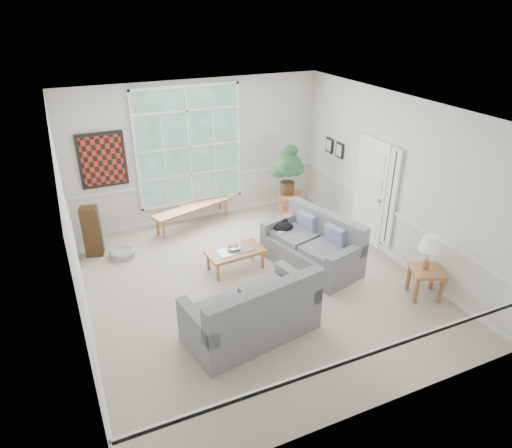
{
  "coord_description": "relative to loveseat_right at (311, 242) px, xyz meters",
  "views": [
    {
      "loc": [
        -2.66,
        -6.02,
        4.45
      ],
      "look_at": [
        0.1,
        0.2,
        1.05
      ],
      "focal_mm": 32.0,
      "sensor_mm": 36.0,
      "label": 1
    }
  ],
  "objects": [
    {
      "name": "pet_bed",
      "position": [
        -3.11,
        1.74,
        -0.42
      ],
      "size": [
        0.56,
        0.56,
        0.14
      ],
      "primitive_type": "cylinder",
      "rotation": [
        0.0,
        0.0,
        0.2
      ],
      "color": "gray",
      "rests_on": "floor"
    },
    {
      "name": "loveseat_front",
      "position": [
        -1.75,
        -1.29,
        0.02
      ],
      "size": [
        2.01,
        1.28,
        1.01
      ],
      "primitive_type": "cube",
      "rotation": [
        0.0,
        0.0,
        0.18
      ],
      "color": "slate",
      "rests_on": "floor"
    },
    {
      "name": "floor",
      "position": [
        -1.18,
        -0.16,
        -0.49
      ],
      "size": [
        5.5,
        6.0,
        0.01
      ],
      "primitive_type": "cube",
      "color": "#ACA08F",
      "rests_on": "ground"
    },
    {
      "name": "houseplant",
      "position": [
        0.57,
        2.06,
        0.61
      ],
      "size": [
        0.88,
        0.88,
        1.08
      ],
      "primitive_type": null,
      "rotation": [
        0.0,
        0.0,
        -0.58
      ],
      "color": "#295733",
      "rests_on": "end_table"
    },
    {
      "name": "door_sidelight",
      "position": [
        1.53,
        -0.19,
        0.66
      ],
      "size": [
        0.08,
        0.26,
        1.9
      ],
      "primitive_type": "cube",
      "color": "white",
      "rests_on": "wall_right"
    },
    {
      "name": "wall_art",
      "position": [
        -3.13,
        2.79,
        1.11
      ],
      "size": [
        0.9,
        0.06,
        1.1
      ],
      "primitive_type": "cube",
      "color": "maroon",
      "rests_on": "wall_back"
    },
    {
      "name": "floor_speaker",
      "position": [
        -3.58,
        2.03,
        0.01
      ],
      "size": [
        0.36,
        0.31,
        0.99
      ],
      "primitive_type": "cube",
      "rotation": [
        0.0,
        0.0,
        -0.24
      ],
      "color": "#372311",
      "rests_on": "floor"
    },
    {
      "name": "loveseat_right",
      "position": [
        0.0,
        0.0,
        0.0
      ],
      "size": [
        1.37,
        1.98,
        0.97
      ],
      "primitive_type": "cube",
      "rotation": [
        0.0,
        0.0,
        0.27
      ],
      "color": "slate",
      "rests_on": "floor"
    },
    {
      "name": "window_back",
      "position": [
        -1.38,
        2.8,
        1.16
      ],
      "size": [
        2.3,
        0.08,
        2.4
      ],
      "primitive_type": "cube",
      "color": "white",
      "rests_on": "wall_back"
    },
    {
      "name": "table_lamp",
      "position": [
        1.23,
        -1.54,
        0.31
      ],
      "size": [
        0.34,
        0.34,
        0.58
      ],
      "primitive_type": null,
      "rotation": [
        0.0,
        0.0,
        0.02
      ],
      "color": "white",
      "rests_on": "side_table"
    },
    {
      "name": "pewter_bowl",
      "position": [
        -1.31,
        0.5,
        -0.07
      ],
      "size": [
        0.28,
        0.28,
        0.07
      ],
      "primitive_type": "imported",
      "rotation": [
        0.0,
        0.0,
        0.01
      ],
      "color": "#98989D",
      "rests_on": "coffee_table"
    },
    {
      "name": "wall_right",
      "position": [
        1.57,
        -0.16,
        1.01
      ],
      "size": [
        0.02,
        6.0,
        3.0
      ],
      "primitive_type": "cube",
      "color": "silver",
      "rests_on": "ground"
    },
    {
      "name": "wall_front",
      "position": [
        -1.18,
        -3.16,
        1.01
      ],
      "size": [
        5.5,
        0.02,
        3.0
      ],
      "primitive_type": "cube",
      "color": "silver",
      "rests_on": "ground"
    },
    {
      "name": "wall_back",
      "position": [
        -1.18,
        2.84,
        1.01
      ],
      "size": [
        5.5,
        0.02,
        3.0
      ],
      "primitive_type": "cube",
      "color": "silver",
      "rests_on": "ground"
    },
    {
      "name": "entry_door",
      "position": [
        1.53,
        0.44,
        0.56
      ],
      "size": [
        0.08,
        0.9,
        2.1
      ],
      "primitive_type": "cube",
      "color": "white",
      "rests_on": "floor"
    },
    {
      "name": "end_table",
      "position": [
        0.62,
        1.99,
        -0.21
      ],
      "size": [
        0.72,
        0.72,
        0.55
      ],
      "primitive_type": "cube",
      "rotation": [
        0.0,
        0.0,
        -0.42
      ],
      "color": "#A26239",
      "rests_on": "floor"
    },
    {
      "name": "coffee_table",
      "position": [
        -1.3,
        0.46,
        -0.3
      ],
      "size": [
        1.06,
        0.63,
        0.38
      ],
      "primitive_type": "cube",
      "rotation": [
        0.0,
        0.0,
        0.08
      ],
      "color": "#A26239",
      "rests_on": "floor"
    },
    {
      "name": "wall_frame_near",
      "position": [
        1.53,
        1.59,
        1.06
      ],
      "size": [
        0.04,
        0.26,
        0.32
      ],
      "primitive_type": "cube",
      "color": "black",
      "rests_on": "wall_right"
    },
    {
      "name": "window_bench",
      "position": [
        -1.47,
        2.49,
        -0.27
      ],
      "size": [
        1.85,
        0.89,
        0.43
      ],
      "primitive_type": "cube",
      "rotation": [
        0.0,
        0.0,
        0.31
      ],
      "color": "#A26239",
      "rests_on": "floor"
    },
    {
      "name": "cat",
      "position": [
        -0.27,
        0.58,
        0.1
      ],
      "size": [
        0.47,
        0.44,
        0.18
      ],
      "primitive_type": "ellipsoid",
      "rotation": [
        0.0,
        0.0,
        0.59
      ],
      "color": "black",
      "rests_on": "loveseat_right"
    },
    {
      "name": "ceiling",
      "position": [
        -1.18,
        -0.16,
        2.51
      ],
      "size": [
        5.5,
        6.0,
        0.02
      ],
      "primitive_type": "cube",
      "color": "white",
      "rests_on": "ground"
    },
    {
      "name": "side_table",
      "position": [
        1.22,
        -1.59,
        -0.23
      ],
      "size": [
        0.65,
        0.65,
        0.51
      ],
      "primitive_type": "cube",
      "rotation": [
        0.0,
        0.0,
        -0.41
      ],
      "color": "#A26239",
      "rests_on": "floor"
    },
    {
      "name": "wall_left",
      "position": [
        -3.93,
        -0.16,
        1.01
      ],
      "size": [
        0.02,
        6.0,
        3.0
      ],
      "primitive_type": "cube",
      "color": "silver",
      "rests_on": "ground"
    },
    {
      "name": "wall_frame_far",
      "position": [
        1.53,
        1.99,
        1.06
      ],
      "size": [
        0.04,
        0.26,
        0.32
      ],
      "primitive_type": "cube",
      "color": "black",
      "rests_on": "wall_right"
    }
  ]
}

